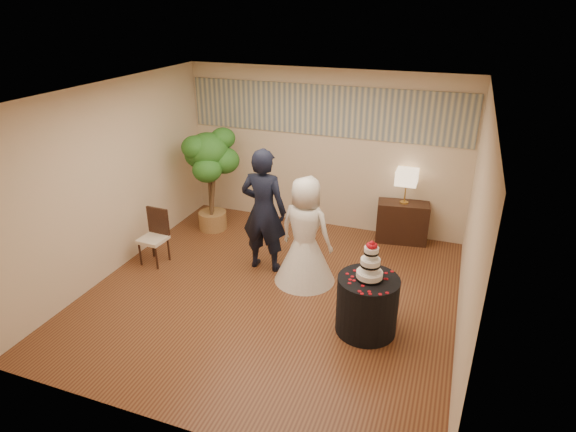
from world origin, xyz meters
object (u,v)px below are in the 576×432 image
at_px(groom, 264,211).
at_px(wedding_cake, 371,260).
at_px(ficus_tree, 210,180).
at_px(side_chair, 153,238).
at_px(console, 402,222).
at_px(bride, 305,231).
at_px(table_lamp, 406,187).
at_px(cake_table, 367,305).

bearing_deg(groom, wedding_cake, 149.98).
height_order(ficus_tree, side_chair, ficus_tree).
xyz_separation_m(groom, side_chair, (-1.68, -0.47, -0.52)).
relative_size(groom, console, 2.25).
xyz_separation_m(groom, bride, (0.70, -0.14, -0.15)).
xyz_separation_m(wedding_cake, table_lamp, (0.06, 2.64, -0.01)).
distance_m(groom, side_chair, 1.82).
distance_m(bride, wedding_cake, 1.41).
bearing_deg(cake_table, bride, 141.53).
height_order(wedding_cake, console, wedding_cake).
xyz_separation_m(console, table_lamp, (0.00, 0.00, 0.64)).
xyz_separation_m(wedding_cake, side_chair, (-3.48, 0.54, -0.57)).
height_order(groom, ficus_tree, groom).
distance_m(groom, table_lamp, 2.47).
height_order(groom, cake_table, groom).
bearing_deg(wedding_cake, groom, 150.50).
height_order(cake_table, console, cake_table).
xyz_separation_m(console, side_chair, (-3.54, -2.10, 0.08)).
xyz_separation_m(bride, ficus_tree, (-2.12, 1.10, 0.13)).
height_order(wedding_cake, table_lamp, table_lamp).
xyz_separation_m(bride, console, (1.16, 1.77, -0.45)).
bearing_deg(bride, cake_table, 151.08).
xyz_separation_m(cake_table, side_chair, (-3.48, 0.54, 0.06)).
bearing_deg(groom, cake_table, 149.98).
relative_size(cake_table, console, 0.89).
xyz_separation_m(bride, side_chair, (-2.38, -0.33, -0.37)).
relative_size(table_lamp, side_chair, 0.66).
distance_m(cake_table, wedding_cake, 0.63).
distance_m(groom, ficus_tree, 1.71).
relative_size(table_lamp, ficus_tree, 0.31).
bearing_deg(wedding_cake, side_chair, 171.11).
bearing_deg(bride, side_chair, 17.34).
distance_m(cake_table, table_lamp, 2.71).
xyz_separation_m(groom, table_lamp, (1.86, 1.63, 0.04)).
distance_m(table_lamp, ficus_tree, 3.34).
distance_m(wedding_cake, table_lamp, 2.64).
relative_size(groom, wedding_cake, 3.74).
height_order(groom, console, groom).
xyz_separation_m(cake_table, table_lamp, (0.06, 2.64, 0.62)).
bearing_deg(groom, ficus_tree, -34.50).
xyz_separation_m(wedding_cake, ficus_tree, (-3.21, 1.97, -0.07)).
distance_m(console, side_chair, 4.11).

